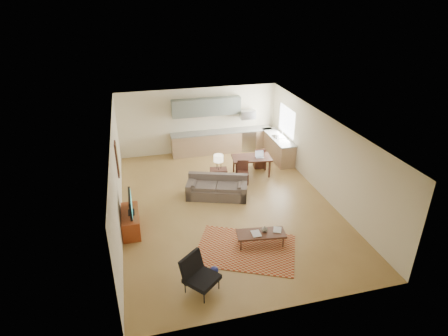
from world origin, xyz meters
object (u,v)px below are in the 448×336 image
object	(u,v)px
tv_credenza	(131,221)
console_table	(219,178)
sofa	(217,187)
coffee_table	(261,239)
dining_table	(251,166)
armchair	(202,276)

from	to	relation	value
tv_credenza	console_table	distance (m)	3.59
sofa	coffee_table	bearing A→B (deg)	-59.84
console_table	coffee_table	bearing A→B (deg)	-75.72
dining_table	armchair	bearing A→B (deg)	-111.74
coffee_table	tv_credenza	distance (m)	3.70
console_table	dining_table	distance (m)	1.50
sofa	dining_table	world-z (taller)	sofa
sofa	coffee_table	size ratio (longest dim) A/B	1.58
tv_credenza	console_table	xyz separation A→B (m)	(3.03, 1.92, 0.05)
tv_credenza	dining_table	size ratio (longest dim) A/B	0.90
tv_credenza	dining_table	world-z (taller)	dining_table
sofa	console_table	size ratio (longest dim) A/B	3.04
tv_credenza	sofa	bearing A→B (deg)	23.64
tv_credenza	dining_table	distance (m)	5.08
coffee_table	tv_credenza	xyz separation A→B (m)	(-3.35, 1.56, 0.09)
sofa	dining_table	bearing A→B (deg)	57.81
coffee_table	dining_table	distance (m)	4.21
coffee_table	sofa	bearing A→B (deg)	108.65
dining_table	console_table	bearing A→B (deg)	-149.88
coffee_table	dining_table	xyz separation A→B (m)	(1.06, 4.08, 0.16)
sofa	dining_table	distance (m)	2.05
sofa	tv_credenza	size ratio (longest dim) A/B	1.64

